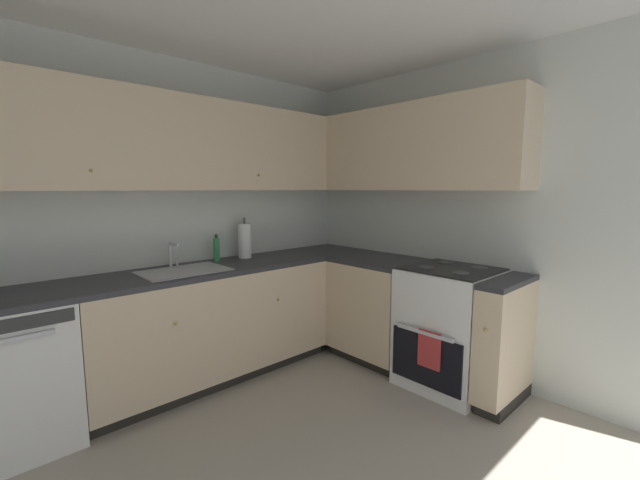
% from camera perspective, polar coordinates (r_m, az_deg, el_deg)
% --- Properties ---
extents(wall_back, '(4.04, 0.05, 2.46)m').
position_cam_1_polar(wall_back, '(3.24, -25.27, 2.32)').
color(wall_back, silver).
rests_on(wall_back, ground_plane).
extents(wall_right, '(0.05, 3.30, 2.46)m').
position_cam_1_polar(wall_right, '(3.32, 20.99, 2.65)').
color(wall_right, silver).
rests_on(wall_right, ground_plane).
extents(dishwasher, '(0.60, 0.63, 0.85)m').
position_cam_1_polar(dishwasher, '(2.95, -37.94, -15.10)').
color(dishwasher, white).
rests_on(dishwasher, ground_plane).
extents(lower_cabinets_back, '(1.88, 0.62, 0.85)m').
position_cam_1_polar(lower_cabinets_back, '(3.27, -15.28, -11.57)').
color(lower_cabinets_back, beige).
rests_on(lower_cabinets_back, ground_plane).
extents(countertop_back, '(3.08, 0.60, 0.03)m').
position_cam_1_polar(countertop_back, '(3.15, -15.57, -4.04)').
color(countertop_back, '#2D2D33').
rests_on(countertop_back, lower_cabinets_back).
extents(lower_cabinets_right, '(0.62, 1.52, 0.85)m').
position_cam_1_polar(lower_cabinets_right, '(3.41, 11.34, -10.61)').
color(lower_cabinets_right, beige).
rests_on(lower_cabinets_right, ground_plane).
extents(countertop_right, '(0.60, 1.52, 0.03)m').
position_cam_1_polar(countertop_right, '(3.30, 11.51, -3.38)').
color(countertop_right, '#2D2D33').
rests_on(countertop_right, lower_cabinets_right).
extents(oven_range, '(0.68, 0.62, 1.03)m').
position_cam_1_polar(oven_range, '(3.20, 18.18, -11.70)').
color(oven_range, white).
rests_on(oven_range, ground_plane).
extents(upper_cabinets_back, '(2.76, 0.34, 0.68)m').
position_cam_1_polar(upper_cabinets_back, '(3.17, -20.01, 12.86)').
color(upper_cabinets_back, beige).
extents(upper_cabinets_right, '(0.32, 2.07, 0.68)m').
position_cam_1_polar(upper_cabinets_right, '(3.46, 11.41, 12.65)').
color(upper_cabinets_right, beige).
extents(sink, '(0.59, 0.40, 0.10)m').
position_cam_1_polar(sink, '(3.04, -18.94, -5.03)').
color(sink, '#B7B7BC').
rests_on(sink, countertop_back).
extents(faucet, '(0.07, 0.16, 0.19)m').
position_cam_1_polar(faucet, '(3.20, -20.48, -1.67)').
color(faucet, silver).
rests_on(faucet, countertop_back).
extents(soap_bottle, '(0.05, 0.05, 0.22)m').
position_cam_1_polar(soap_bottle, '(3.36, -14.63, -1.29)').
color(soap_bottle, '#338C4C').
rests_on(soap_bottle, countertop_back).
extents(paper_towel_roll, '(0.11, 0.11, 0.35)m').
position_cam_1_polar(paper_towel_roll, '(3.46, -10.76, -0.10)').
color(paper_towel_roll, white).
rests_on(paper_towel_roll, countertop_back).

